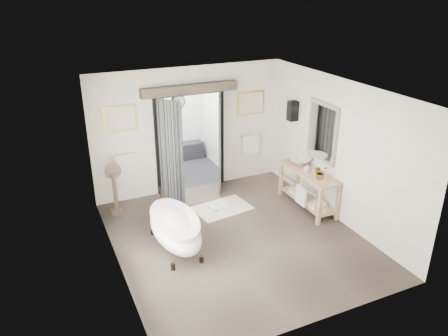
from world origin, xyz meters
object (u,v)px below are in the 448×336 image
(vanity, at_px, (308,186))
(rug, at_px, (222,208))
(basin, at_px, (300,161))
(clawfoot_tub, at_px, (175,227))

(vanity, relative_size, rug, 1.33)
(vanity, height_order, basin, basin)
(vanity, height_order, rug, vanity)
(clawfoot_tub, xyz_separation_m, rug, (1.42, 1.02, -0.42))
(clawfoot_tub, distance_m, rug, 1.80)
(vanity, xyz_separation_m, basin, (0.03, 0.40, 0.43))
(rug, bearing_deg, vanity, -22.32)
(clawfoot_tub, relative_size, basin, 3.46)
(vanity, xyz_separation_m, rug, (-1.71, 0.70, -0.50))
(rug, relative_size, basin, 2.31)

